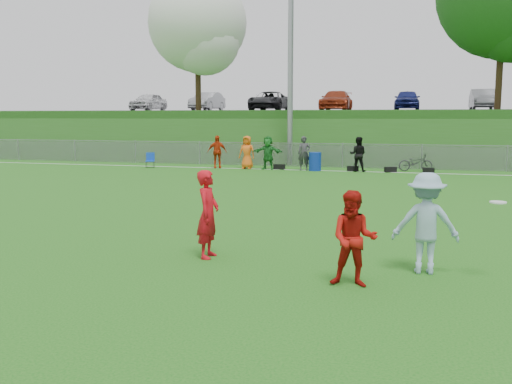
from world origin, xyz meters
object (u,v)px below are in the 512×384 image
(player_red_center, at_px, (354,239))
(recycling_bin, at_px, (315,162))
(player_blue, at_px, (426,223))
(bicycle, at_px, (416,162))
(player_red_left, at_px, (208,214))
(frisbee, at_px, (498,202))

(player_red_center, distance_m, recycling_bin, 19.46)
(player_blue, height_order, bicycle, player_blue)
(player_red_left, relative_size, player_blue, 0.97)
(frisbee, relative_size, bicycle, 0.16)
(recycling_bin, bearing_deg, frisbee, -71.37)
(player_blue, bearing_deg, player_red_center, 41.29)
(recycling_bin, relative_size, bicycle, 0.56)
(frisbee, bearing_deg, bicycle, 93.84)
(player_blue, distance_m, frisbee, 1.19)
(player_red_center, relative_size, frisbee, 5.76)
(player_red_center, height_order, player_blue, player_blue)
(player_red_center, relative_size, recycling_bin, 1.68)
(player_red_center, relative_size, bicycle, 0.93)
(frisbee, bearing_deg, recycling_bin, 108.63)
(bicycle, bearing_deg, player_red_left, 156.66)
(player_red_center, xyz_separation_m, frisbee, (2.20, 0.99, 0.53))
(frisbee, distance_m, recycling_bin, 19.10)
(player_blue, distance_m, bicycle, 19.03)
(player_red_center, height_order, frisbee, player_red_center)
(recycling_bin, bearing_deg, player_red_center, -78.46)
(frisbee, xyz_separation_m, recycling_bin, (-6.09, 18.08, -0.84))
(player_red_left, xyz_separation_m, player_blue, (3.95, -0.01, 0.03))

